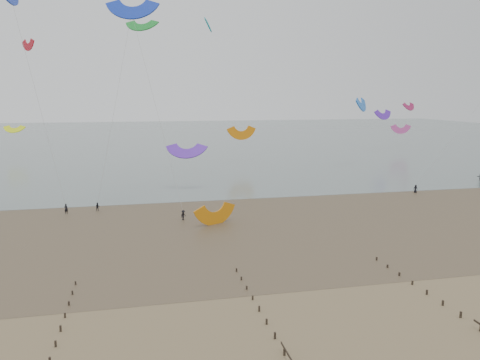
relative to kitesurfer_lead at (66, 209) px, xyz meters
name	(u,v)px	position (x,y,z in m)	size (l,w,h in m)	color
ground	(221,323)	(19.47, -45.16, -0.91)	(500.00, 500.00, 0.00)	brown
sea_and_shore	(158,225)	(15.39, -10.75, -0.90)	(500.00, 665.00, 0.03)	#475654
kitesurfer_lead	(66,209)	(0.00, 0.00, 0.00)	(0.66, 0.44, 1.82)	black
kitesurfers	(333,192)	(51.52, 3.79, -0.06)	(141.85, 22.46, 1.84)	black
grounded_kite	(216,224)	(24.44, -12.19, -0.91)	(6.59, 3.45, 5.02)	orange
kites_airborne	(115,93)	(7.30, 45.09, 20.21)	(241.23, 117.39, 36.04)	#DF4BA5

